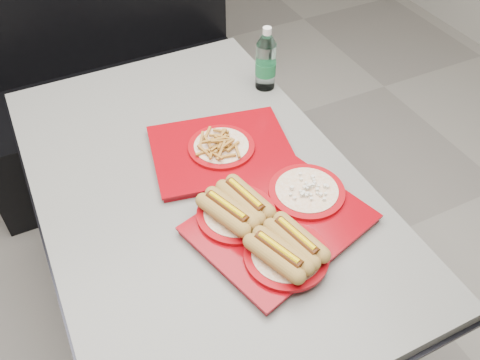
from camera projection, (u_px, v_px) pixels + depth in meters
name	position (u px, v px, depth m)	size (l,w,h in m)	color
ground	(209.00, 312.00, 2.03)	(6.00, 6.00, 0.00)	gray
diner_table	(200.00, 217.00, 1.61)	(0.92, 1.42, 0.75)	black
booth_bench	(114.00, 86.00, 2.44)	(1.30, 0.57, 1.35)	black
tray_near	(275.00, 222.00, 1.34)	(0.52, 0.46, 0.10)	maroon
tray_far	(221.00, 148.00, 1.56)	(0.48, 0.40, 0.08)	maroon
water_bottle	(266.00, 62.00, 1.77)	(0.07, 0.07, 0.23)	silver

